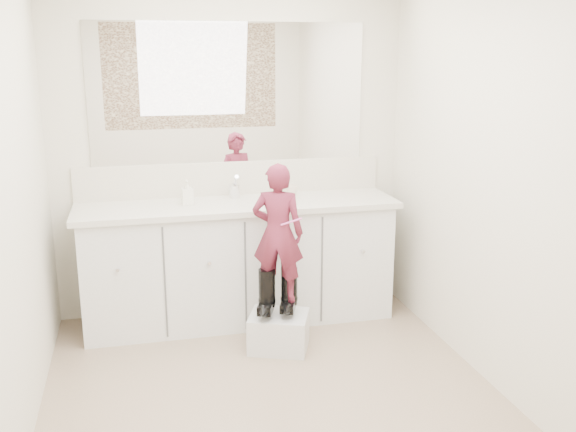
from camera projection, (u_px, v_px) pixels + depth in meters
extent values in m
plane|color=#866A57|center=(276.00, 402.00, 3.65)|extent=(3.00, 3.00, 0.00)
plane|color=beige|center=(231.00, 153.00, 4.76)|extent=(2.60, 0.00, 2.60)
plane|color=beige|center=(383.00, 303.00, 1.94)|extent=(2.60, 0.00, 2.60)
plane|color=beige|center=(8.00, 211.00, 3.05)|extent=(0.00, 3.00, 3.00)
plane|color=beige|center=(498.00, 185.00, 3.64)|extent=(0.00, 3.00, 3.00)
cube|color=silver|center=(239.00, 264.00, 4.69)|extent=(2.20, 0.55, 0.85)
cube|color=beige|center=(238.00, 205.00, 4.57)|extent=(2.28, 0.58, 0.04)
cube|color=beige|center=(232.00, 178.00, 4.79)|extent=(2.28, 0.03, 0.25)
cube|color=white|center=(230.00, 93.00, 4.64)|extent=(2.00, 0.02, 1.00)
cube|color=#472819|center=(387.00, 155.00, 1.83)|extent=(2.00, 0.01, 1.20)
cylinder|color=silver|center=(234.00, 191.00, 4.70)|extent=(0.08, 0.08, 0.10)
imported|color=beige|center=(291.00, 191.00, 4.72)|extent=(0.12, 0.12, 0.09)
imported|color=white|center=(187.00, 192.00, 4.50)|extent=(0.08, 0.08, 0.17)
cube|color=silver|center=(279.00, 331.00, 4.28)|extent=(0.47, 0.43, 0.24)
imported|color=#A73355|center=(278.00, 233.00, 4.13)|extent=(0.39, 0.33, 0.91)
cylinder|color=#FC62C3|center=(291.00, 222.00, 4.05)|extent=(0.13, 0.06, 0.06)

